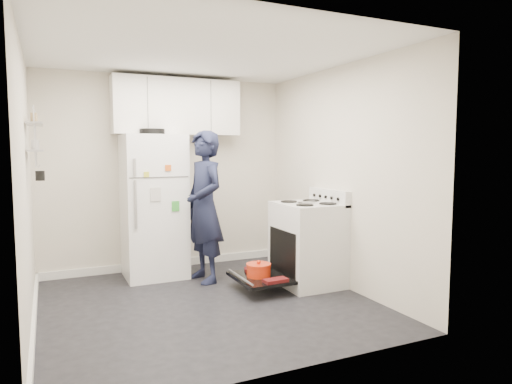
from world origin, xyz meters
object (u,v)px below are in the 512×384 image
electric_range (307,245)px  person (204,207)px  open_oven_door (260,274)px  refrigerator (154,206)px

electric_range → person: 1.28m
electric_range → person: person is taller
person → open_oven_door: bearing=24.5°
person → electric_range: bearing=48.6°
open_oven_door → refrigerator: size_ratio=0.39×
electric_range → open_oven_door: (-0.60, 0.00, -0.28)m
open_oven_door → person: person is taller
open_oven_door → person: (-0.43, 0.63, 0.71)m
electric_range → refrigerator: refrigerator is taller
open_oven_door → person: bearing=124.1°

